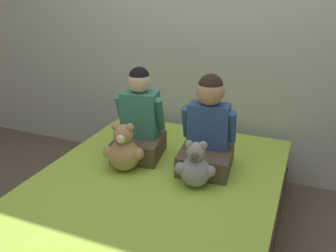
% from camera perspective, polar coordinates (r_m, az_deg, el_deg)
% --- Properties ---
extents(ground_plane, '(14.00, 14.00, 0.00)m').
position_cam_1_polar(ground_plane, '(2.44, -2.14, -17.24)').
color(ground_plane, brown).
extents(wall_behind_bed, '(8.00, 0.06, 2.50)m').
position_cam_1_polar(wall_behind_bed, '(2.90, 6.51, 16.17)').
color(wall_behind_bed, beige).
rests_on(wall_behind_bed, ground_plane).
extents(bed, '(1.48, 1.87, 0.42)m').
position_cam_1_polar(bed, '(2.32, -2.21, -13.31)').
color(bed, '#473828').
rests_on(bed, ground_plane).
extents(child_on_left, '(0.36, 0.38, 0.62)m').
position_cam_1_polar(child_on_left, '(2.44, -4.58, 0.73)').
color(child_on_left, brown).
rests_on(child_on_left, bed).
extents(child_on_right, '(0.36, 0.39, 0.62)m').
position_cam_1_polar(child_on_right, '(2.27, 6.40, -0.83)').
color(child_on_right, brown).
rests_on(child_on_right, bed).
extents(teddy_bear_held_by_left_child, '(0.26, 0.20, 0.32)m').
position_cam_1_polar(teddy_bear_held_by_left_child, '(2.29, -7.08, -3.92)').
color(teddy_bear_held_by_left_child, tan).
rests_on(teddy_bear_held_by_left_child, bed).
extents(teddy_bear_held_by_right_child, '(0.24, 0.18, 0.29)m').
position_cam_1_polar(teddy_bear_held_by_right_child, '(2.11, 4.40, -6.59)').
color(teddy_bear_held_by_right_child, '#939399').
rests_on(teddy_bear_held_by_right_child, bed).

